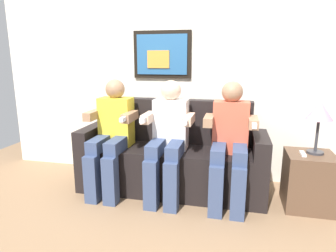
% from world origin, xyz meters
% --- Properties ---
extents(ground_plane, '(5.49, 5.49, 0.00)m').
position_xyz_m(ground_plane, '(0.00, 0.00, 0.00)').
color(ground_plane, '#8C6B4C').
extents(back_wall_assembly, '(4.23, 0.10, 2.60)m').
position_xyz_m(back_wall_assembly, '(-0.01, 0.76, 1.30)').
color(back_wall_assembly, silver).
rests_on(back_wall_assembly, ground_plane).
extents(couch, '(1.83, 0.58, 0.90)m').
position_xyz_m(couch, '(0.00, 0.33, 0.31)').
color(couch, black).
rests_on(couch, ground_plane).
extents(person_on_left, '(0.46, 0.56, 1.11)m').
position_xyz_m(person_on_left, '(-0.56, 0.16, 0.61)').
color(person_on_left, yellow).
rests_on(person_on_left, ground_plane).
extents(person_in_middle, '(0.46, 0.56, 1.11)m').
position_xyz_m(person_in_middle, '(-0.00, 0.16, 0.61)').
color(person_in_middle, white).
rests_on(person_in_middle, ground_plane).
extents(person_on_right, '(0.46, 0.56, 1.11)m').
position_xyz_m(person_on_right, '(0.57, 0.16, 0.61)').
color(person_on_right, '#D8593F').
rests_on(person_on_right, ground_plane).
extents(side_table_right, '(0.40, 0.40, 0.50)m').
position_xyz_m(side_table_right, '(1.26, 0.22, 0.25)').
color(side_table_right, brown).
rests_on(side_table_right, ground_plane).
extents(table_lamp, '(0.22, 0.22, 0.46)m').
position_xyz_m(table_lamp, '(1.30, 0.25, 0.86)').
color(table_lamp, '#333338').
rests_on(table_lamp, side_table_right).
extents(spare_remote_on_table, '(0.04, 0.13, 0.02)m').
position_xyz_m(spare_remote_on_table, '(1.18, 0.18, 0.51)').
color(spare_remote_on_table, white).
rests_on(spare_remote_on_table, side_table_right).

